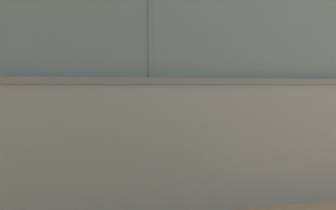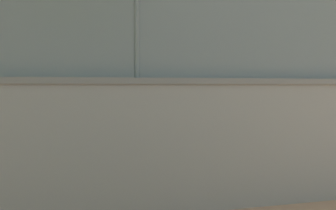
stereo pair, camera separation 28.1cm
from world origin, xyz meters
TOP-DOWN VIEW (x-y plane):
  - ground_plane at (0.00, 0.00)m, footprint 260.00×260.00m
  - perimeter_wall at (1.10, 11.12)m, footprint 22.57×0.43m
  - fence_panel_on_wall at (1.10, 11.12)m, footprint 22.19×0.16m
  - player_baseline_waiting at (-4.24, -1.39)m, footprint 0.84×0.98m
  - player_near_wall_returning at (5.20, -0.19)m, footprint 1.04×0.87m
  - player_crossing_court at (1.44, 2.03)m, footprint 0.69×1.18m
  - sports_ball at (-4.87, 0.99)m, footprint 0.08×0.08m

SIDE VIEW (x-z plane):
  - ground_plane at x=0.00m, z-range 0.00..0.00m
  - sports_ball at x=-4.87m, z-range 0.00..0.08m
  - player_crossing_court at x=1.44m, z-range 0.12..1.59m
  - player_near_wall_returning at x=5.20m, z-range 0.13..1.67m
  - perimeter_wall at x=1.10m, z-range 0.01..1.81m
  - player_baseline_waiting at x=-4.24m, z-range 0.14..1.76m
  - fence_panel_on_wall at x=1.10m, z-range 1.80..3.77m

